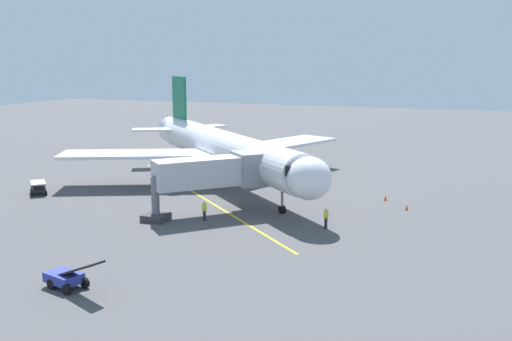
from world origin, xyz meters
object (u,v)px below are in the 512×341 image
object	(u,v)px
jet_bridge	(216,173)
safety_cone_nose_left	(386,198)
safety_cone_nose_right	(407,207)
baggage_cart_near_nose	(38,188)
belt_loader_portside	(67,277)
airplane	(224,149)
ground_crew_wing_walker	(288,184)
ground_crew_loader	(326,218)
ground_crew_marshaller	(204,211)

from	to	relation	value
jet_bridge	safety_cone_nose_left	xyz separation A→B (m)	(-13.43, -10.51, -3.49)
safety_cone_nose_left	safety_cone_nose_right	size ratio (longest dim) A/B	1.00
baggage_cart_near_nose	belt_loader_portside	size ratio (longest dim) A/B	0.60
airplane	safety_cone_nose_left	size ratio (longest dim) A/B	60.62
jet_bridge	ground_crew_wing_walker	size ratio (longest dim) A/B	5.66
ground_crew_wing_walker	safety_cone_nose_right	bearing A→B (deg)	166.35
ground_crew_wing_walker	safety_cone_nose_right	xyz separation A→B (m)	(-12.56, 3.05, -0.61)
ground_crew_loader	belt_loader_portside	world-z (taller)	belt_loader_portside
baggage_cart_near_nose	ground_crew_marshaller	bearing A→B (deg)	171.83
ground_crew_marshaller	ground_crew_wing_walker	size ratio (longest dim) A/B	1.00
ground_crew_marshaller	ground_crew_wing_walker	distance (m)	13.49
airplane	ground_crew_wing_walker	distance (m)	8.51
airplane	safety_cone_nose_left	world-z (taller)	airplane
airplane	jet_bridge	bearing A→B (deg)	111.35
baggage_cart_near_nose	jet_bridge	bearing A→B (deg)	178.98
safety_cone_nose_right	belt_loader_portside	bearing A→B (deg)	57.87
airplane	jet_bridge	size ratio (longest dim) A/B	3.45
baggage_cart_near_nose	belt_loader_portside	bearing A→B (deg)	134.69
ground_crew_wing_walker	ground_crew_loader	world-z (taller)	same
jet_bridge	baggage_cart_near_nose	world-z (taller)	jet_bridge
belt_loader_portside	safety_cone_nose_left	xyz separation A→B (m)	(-14.40, -29.85, -0.44)
baggage_cart_near_nose	safety_cone_nose_left	xyz separation A→B (m)	(-33.89, -10.15, -0.38)
airplane	baggage_cart_near_nose	distance (m)	19.79
airplane	jet_bridge	xyz separation A→B (m)	(-4.55, 11.64, -0.24)
ground_crew_loader	baggage_cart_near_nose	world-z (taller)	ground_crew_loader
ground_crew_marshaller	safety_cone_nose_right	xyz separation A→B (m)	(-15.81, -10.04, -0.61)
baggage_cart_near_nose	safety_cone_nose_left	world-z (taller)	baggage_cart_near_nose
ground_crew_wing_walker	baggage_cart_near_nose	bearing A→B (deg)	23.13
belt_loader_portside	airplane	bearing A→B (deg)	-83.42
jet_bridge	safety_cone_nose_right	distance (m)	17.87
jet_bridge	ground_crew_wing_walker	bearing A→B (deg)	-107.41
jet_bridge	ground_crew_loader	xyz separation A→B (m)	(-10.40, 1.01, -2.88)
ground_crew_wing_walker	safety_cone_nose_right	world-z (taller)	ground_crew_wing_walker
ground_crew_loader	safety_cone_nose_left	xyz separation A→B (m)	(-3.02, -11.53, -0.61)
belt_loader_portside	safety_cone_nose_left	world-z (taller)	belt_loader_portside
ground_crew_wing_walker	safety_cone_nose_left	bearing A→B (deg)	-179.98
belt_loader_portside	jet_bridge	bearing A→B (deg)	-92.88
ground_crew_wing_walker	ground_crew_marshaller	bearing A→B (deg)	76.08
airplane	safety_cone_nose_left	distance (m)	18.39
jet_bridge	belt_loader_portside	world-z (taller)	jet_bridge
ground_crew_wing_walker	baggage_cart_near_nose	distance (m)	25.83
ground_crew_wing_walker	baggage_cart_near_nose	world-z (taller)	ground_crew_wing_walker
jet_bridge	safety_cone_nose_left	world-z (taller)	jet_bridge
ground_crew_marshaller	safety_cone_nose_left	world-z (taller)	ground_crew_marshaller
ground_crew_loader	safety_cone_nose_right	distance (m)	10.09
ground_crew_marshaller	ground_crew_loader	distance (m)	10.47
airplane	ground_crew_wing_walker	bearing A→B (deg)	171.83
jet_bridge	airplane	bearing A→B (deg)	-68.65
ground_crew_loader	belt_loader_portside	distance (m)	21.57
jet_bridge	ground_crew_marshaller	bearing A→B (deg)	91.12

